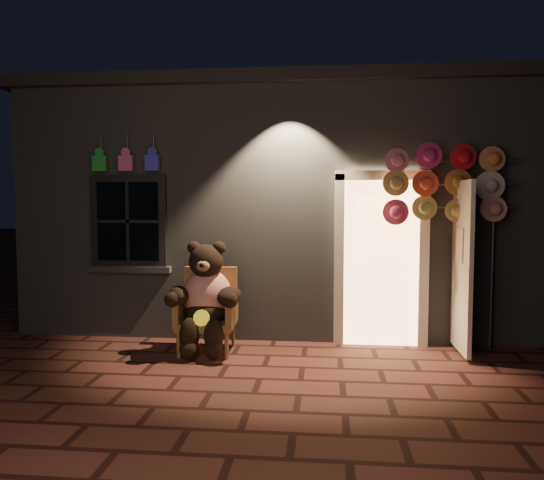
# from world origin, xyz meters

# --- Properties ---
(ground) EXTENTS (60.00, 60.00, 0.00)m
(ground) POSITION_xyz_m (0.00, 0.00, 0.00)
(ground) COLOR #5D2A23
(ground) RESTS_ON ground
(shop_building) EXTENTS (7.30, 5.95, 3.51)m
(shop_building) POSITION_xyz_m (0.00, 3.99, 1.74)
(shop_building) COLOR slate
(shop_building) RESTS_ON ground
(wicker_armchair) EXTENTS (0.71, 0.64, 1.00)m
(wicker_armchair) POSITION_xyz_m (-0.75, 0.98, 0.50)
(wicker_armchair) COLOR olive
(wicker_armchair) RESTS_ON ground
(teddy_bear) EXTENTS (0.96, 0.75, 1.31)m
(teddy_bear) POSITION_xyz_m (-0.75, 0.85, 0.67)
(teddy_bear) COLOR red
(teddy_bear) RESTS_ON ground
(hat_rack) EXTENTS (1.61, 0.22, 2.49)m
(hat_rack) POSITION_xyz_m (2.08, 1.28, 1.99)
(hat_rack) COLOR #59595E
(hat_rack) RESTS_ON ground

